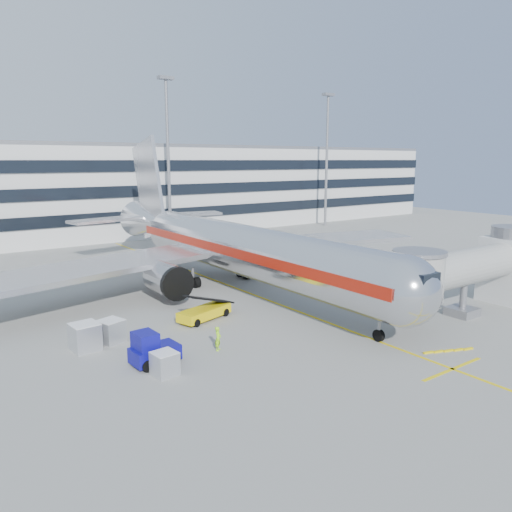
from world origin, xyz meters
TOP-DOWN VIEW (x-y plane):
  - ground at (0.00, 0.00)m, footprint 180.00×180.00m
  - lead_in_line at (0.00, 10.00)m, footprint 0.25×70.00m
  - stop_bar at (0.00, -14.00)m, footprint 6.00×0.25m
  - main_jet at (0.00, 11.72)m, footprint 50.95×48.70m
  - jet_bridge at (12.18, -8.00)m, footprint 17.80×4.50m
  - terminal at (0.00, 57.95)m, footprint 150.00×24.25m
  - light_mast_centre at (8.00, 42.00)m, footprint 2.40×1.20m
  - light_mast_east at (42.00, 42.00)m, footprint 2.40×1.20m
  - belt_loader at (-7.73, 3.75)m, footprint 5.16×3.08m
  - baggage_tug at (-15.05, -2.33)m, footprint 3.12×2.10m
  - cargo_container_left at (-17.74, 2.75)m, footprint 1.91×1.91m
  - cargo_container_right at (-15.78, 3.13)m, footprint 1.98×1.98m
  - cargo_container_front at (-15.09, -4.25)m, footprint 1.52×1.52m
  - ramp_worker at (-10.34, -2.69)m, footprint 0.73×0.72m

SIDE VIEW (x-z plane):
  - ground at x=0.00m, z-range 0.00..0.00m
  - lead_in_line at x=0.00m, z-range 0.00..0.01m
  - stop_bar at x=0.00m, z-range 0.00..0.01m
  - belt_loader at x=-7.73m, z-range -0.52..1.89m
  - cargo_container_front at x=-15.09m, z-range 0.00..1.48m
  - cargo_container_right at x=-15.78m, z-range 0.00..1.68m
  - ramp_worker at x=-10.34m, z-range 0.00..1.70m
  - cargo_container_left at x=-17.74m, z-range 0.01..1.90m
  - baggage_tug at x=-15.05m, z-range -0.15..2.12m
  - jet_bridge at x=12.18m, z-range 0.37..7.37m
  - main_jet at x=0.00m, z-range -3.79..12.26m
  - terminal at x=0.00m, z-range 0.00..15.60m
  - light_mast_centre at x=8.00m, z-range 2.15..27.60m
  - light_mast_east at x=42.00m, z-range 2.15..27.60m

